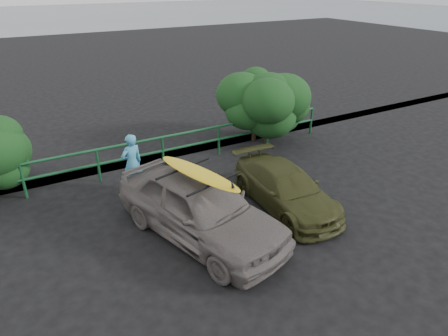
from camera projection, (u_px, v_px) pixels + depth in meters
The scene contains 9 objects.
ground at pixel (209, 267), 8.33m from camera, with size 80.00×80.00×0.00m, color black.
ocean at pixel (9, 19), 55.34m from camera, with size 200.00×200.00×0.00m, color slate.
guardrail at pixel (132, 158), 12.02m from camera, with size 14.00×0.08×1.04m, color #164F2A, non-canonical shape.
shrub_right at pixel (261, 106), 14.30m from camera, with size 3.20×2.40×2.52m, color #184219, non-canonical shape.
sedan at pixel (200, 207), 9.02m from camera, with size 1.82×4.52×1.54m, color #655D5A.
olive_vehicle at pixel (286, 188), 10.31m from camera, with size 1.48×3.65×1.06m, color #383B1A.
man at pixel (132, 163), 10.95m from camera, with size 0.61×0.40×1.68m, color #419AC3.
roof_rack at pixel (199, 176), 8.67m from camera, with size 1.53×1.07×0.05m, color black, non-canonical shape.
surfboard at pixel (199, 173), 8.64m from camera, with size 0.51×2.46×0.07m, color gold.
Camera 1 is at (-2.97, -5.90, 5.49)m, focal length 32.00 mm.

